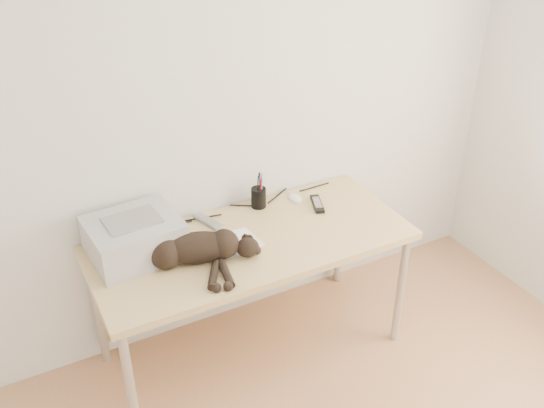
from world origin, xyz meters
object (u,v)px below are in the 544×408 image
pen_cup (259,197)px  mouse (295,196)px  cat (193,250)px  mug (171,231)px  printer (134,237)px  desk (244,252)px

pen_cup → mouse: pen_cup is taller
cat → mug: 0.23m
printer → pen_cup: pen_cup is taller
cat → pen_cup: (0.50, 0.31, -0.01)m
printer → desk: bearing=-6.3°
cat → mug: bearing=114.4°
cat → mouse: size_ratio=6.17×
pen_cup → mouse: 0.22m
printer → mug: 0.20m
desk → printer: bearing=173.7°
mug → pen_cup: (0.53, 0.08, 0.01)m
printer → cat: size_ratio=0.66×
mug → pen_cup: 0.53m
printer → cat: 0.29m
mug → mouse: bearing=4.4°
printer → pen_cup: (0.72, 0.12, -0.04)m
printer → mouse: size_ratio=4.08×
printer → mug: (0.19, 0.04, -0.04)m
cat → pen_cup: pen_cup is taller
printer → cat: bearing=-41.0°
desk → mug: (-0.35, 0.10, 0.18)m
pen_cup → printer: bearing=-170.4°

